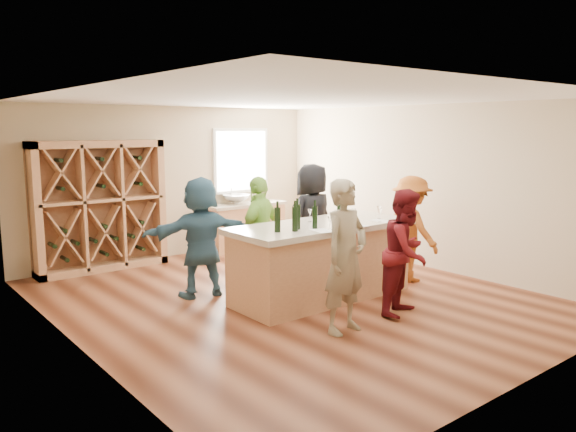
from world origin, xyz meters
TOP-DOWN VIEW (x-y plane):
  - floor at (0.00, 0.00)m, footprint 6.00×7.00m
  - ceiling at (0.00, 0.00)m, footprint 6.00×7.00m
  - wall_back at (0.00, 3.55)m, footprint 6.00×0.10m
  - wall_front at (0.00, -3.55)m, footprint 6.00×0.10m
  - wall_left at (-3.05, 0.00)m, footprint 0.10×7.00m
  - wall_right at (3.05, 0.00)m, footprint 0.10×7.00m
  - window_frame at (1.50, 3.47)m, footprint 1.30×0.06m
  - window_pane at (1.50, 3.44)m, footprint 1.18×0.01m
  - wine_rack at (-1.50, 3.27)m, footprint 2.20×0.45m
  - back_counter_base at (1.40, 3.20)m, footprint 1.60×0.58m
  - back_counter_top at (1.40, 3.20)m, footprint 1.70×0.62m
  - sink at (1.20, 3.20)m, footprint 0.54×0.54m
  - faucet at (1.20, 3.38)m, footprint 0.02×0.02m
  - tasting_counter_base at (0.34, -0.27)m, footprint 2.60×1.00m
  - tasting_counter_top at (0.34, -0.27)m, footprint 2.72×1.12m
  - wine_bottle_a at (-0.56, -0.41)m, footprint 0.10×0.10m
  - wine_bottle_b at (-0.35, -0.50)m, footprint 0.10×0.10m
  - wine_bottle_c at (-0.23, -0.41)m, footprint 0.10×0.10m
  - wine_bottle_d at (-0.03, -0.53)m, footprint 0.07×0.07m
  - wine_bottle_e at (0.03, -0.46)m, footprint 0.09×0.09m
  - wine_glass_a at (0.06, -0.73)m, footprint 0.09×0.09m
  - wine_glass_b at (0.50, -0.68)m, footprint 0.07×0.07m
  - wine_glass_c at (1.06, -0.69)m, footprint 0.09×0.09m
  - wine_glass_d at (0.80, -0.43)m, footprint 0.09×0.09m
  - wine_glass_e at (1.27, -0.49)m, footprint 0.10×0.10m
  - tasting_menu_a at (-0.04, -0.70)m, footprint 0.27×0.34m
  - tasting_menu_b at (0.59, -0.70)m, footprint 0.22×0.29m
  - tasting_menu_c at (1.14, -0.65)m, footprint 0.28×0.35m
  - person_near_left at (-0.35, -1.44)m, footprint 0.72×0.57m
  - person_near_right at (0.73, -1.46)m, footprint 0.89×0.66m
  - person_server at (2.07, -0.45)m, footprint 0.67×1.14m
  - person_far_mid at (-0.04, 0.69)m, footprint 1.12×0.87m
  - person_far_right at (1.04, 0.75)m, footprint 1.00×0.75m
  - person_far_left at (-0.94, 0.89)m, footprint 1.69×0.89m
  - wine_bottle_f at (0.39, -0.57)m, footprint 0.07×0.07m
  - wine_glass_f at (0.29, -0.07)m, footprint 0.07×0.07m

SIDE VIEW (x-z plane):
  - floor at x=0.00m, z-range -0.10..0.00m
  - back_counter_base at x=1.40m, z-range 0.00..0.86m
  - tasting_counter_base at x=0.34m, z-range 0.00..1.00m
  - person_near_right at x=0.73m, z-range 0.00..1.64m
  - person_server at x=2.07m, z-range 0.00..1.67m
  - person_far_mid at x=-0.04m, z-range 0.00..1.70m
  - person_far_left at x=-0.94m, z-range 0.00..1.73m
  - back_counter_top at x=1.40m, z-range 0.86..0.92m
  - person_near_left at x=-0.35m, z-range 0.00..1.83m
  - person_far_right at x=1.04m, z-range 0.00..1.84m
  - sink at x=1.20m, z-range 0.92..1.11m
  - tasting_counter_top at x=0.34m, z-range 1.00..1.08m
  - faucet at x=1.20m, z-range 0.92..1.22m
  - tasting_menu_a at x=-0.04m, z-range 1.08..1.08m
  - tasting_menu_b at x=0.59m, z-range 1.08..1.08m
  - tasting_menu_c at x=1.14m, z-range 1.08..1.08m
  - wine_rack at x=-1.50m, z-range 0.00..2.20m
  - wine_glass_f at x=0.29m, z-range 1.08..1.26m
  - wine_glass_d at x=0.80m, z-range 1.08..1.27m
  - wine_glass_b at x=0.50m, z-range 1.08..1.27m
  - wine_glass_a at x=0.06m, z-range 1.08..1.27m
  - wine_glass_c at x=1.06m, z-range 1.08..1.28m
  - wine_glass_e at x=1.27m, z-range 1.08..1.28m
  - wine_bottle_d at x=-0.03m, z-range 1.08..1.35m
  - wine_bottle_e at x=0.03m, z-range 1.08..1.37m
  - wine_bottle_f at x=0.39m, z-range 1.08..1.38m
  - wine_bottle_b at x=-0.35m, z-range 1.08..1.40m
  - wine_bottle_a at x=-0.56m, z-range 1.08..1.40m
  - wine_bottle_c at x=-0.23m, z-range 1.08..1.41m
  - wall_back at x=0.00m, z-range 0.00..2.80m
  - wall_front at x=0.00m, z-range 0.00..2.80m
  - wall_left at x=-3.05m, z-range 0.00..2.80m
  - wall_right at x=3.05m, z-range 0.00..2.80m
  - window_frame at x=1.50m, z-range 1.10..2.40m
  - window_pane at x=1.50m, z-range 1.16..2.34m
  - ceiling at x=0.00m, z-range 2.80..2.90m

